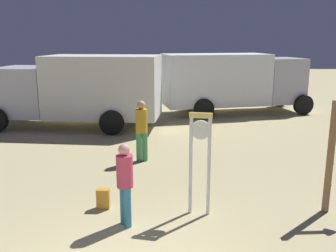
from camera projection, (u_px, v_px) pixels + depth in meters
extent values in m
cylinder|color=white|center=(191.00, 166.00, 7.23)|extent=(0.07, 0.07, 1.95)
cylinder|color=white|center=(209.00, 168.00, 7.16)|extent=(0.07, 0.07, 1.95)
cube|color=#F6D467|center=(201.00, 115.00, 6.96)|extent=(0.44, 0.16, 0.10)
cylinder|color=white|center=(201.00, 130.00, 7.06)|extent=(0.37, 0.11, 0.37)
cube|color=black|center=(201.00, 130.00, 7.08)|extent=(0.08, 0.02, 0.08)
cube|color=black|center=(201.00, 130.00, 7.08)|extent=(0.09, 0.03, 0.13)
cube|color=olive|center=(330.00, 158.00, 7.25)|extent=(0.11, 0.11, 2.26)
sphere|color=#FCE490|center=(331.00, 185.00, 7.38)|extent=(0.04, 0.04, 0.04)
sphere|color=#FFE097|center=(334.00, 163.00, 7.28)|extent=(0.04, 0.04, 0.04)
sphere|color=#FDD992|center=(336.00, 141.00, 7.17)|extent=(0.04, 0.04, 0.04)
cylinder|color=teal|center=(127.00, 208.00, 6.80)|extent=(0.14, 0.14, 0.76)
cylinder|color=teal|center=(124.00, 205.00, 6.93)|extent=(0.14, 0.14, 0.76)
cylinder|color=#BF3A54|center=(125.00, 171.00, 6.71)|extent=(0.30, 0.30, 0.60)
sphere|color=tan|center=(124.00, 150.00, 6.62)|extent=(0.21, 0.21, 0.21)
cube|color=orange|center=(103.00, 199.00, 7.59)|extent=(0.26, 0.15, 0.42)
cube|color=gold|center=(104.00, 200.00, 7.69)|extent=(0.18, 0.04, 0.18)
cylinder|color=#459B55|center=(139.00, 147.00, 10.51)|extent=(0.16, 0.16, 0.84)
cylinder|color=#459B55|center=(145.00, 147.00, 10.54)|extent=(0.16, 0.16, 0.84)
cylinder|color=gold|center=(142.00, 121.00, 10.35)|extent=(0.33, 0.33, 0.66)
sphere|color=tan|center=(141.00, 105.00, 10.25)|extent=(0.23, 0.23, 0.23)
cube|color=silver|center=(104.00, 86.00, 14.33)|extent=(4.39, 2.52, 2.34)
cube|color=#B5B7C6|center=(26.00, 91.00, 14.67)|extent=(2.04, 2.26, 1.89)
cube|color=black|center=(2.00, 81.00, 14.68)|extent=(0.14, 1.80, 0.83)
cylinder|color=black|center=(25.00, 109.00, 16.07)|extent=(0.91, 0.31, 0.90)
cylinder|color=black|center=(125.00, 111.00, 15.65)|extent=(0.91, 0.31, 0.90)
cylinder|color=black|center=(112.00, 123.00, 13.42)|extent=(0.91, 0.31, 0.90)
cube|color=white|center=(215.00, 79.00, 17.00)|extent=(5.09, 3.25, 2.29)
cube|color=#B0B1C6|center=(280.00, 80.00, 17.71)|extent=(2.19, 2.40, 2.08)
cube|color=black|center=(297.00, 71.00, 17.81)|extent=(0.46, 1.66, 0.91)
cylinder|color=black|center=(303.00, 105.00, 17.05)|extent=(0.93, 0.47, 0.90)
cylinder|color=black|center=(280.00, 98.00, 19.12)|extent=(0.93, 0.47, 0.90)
cylinder|color=black|center=(204.00, 109.00, 16.04)|extent=(0.93, 0.47, 0.90)
cylinder|color=black|center=(190.00, 101.00, 18.10)|extent=(0.93, 0.47, 0.90)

